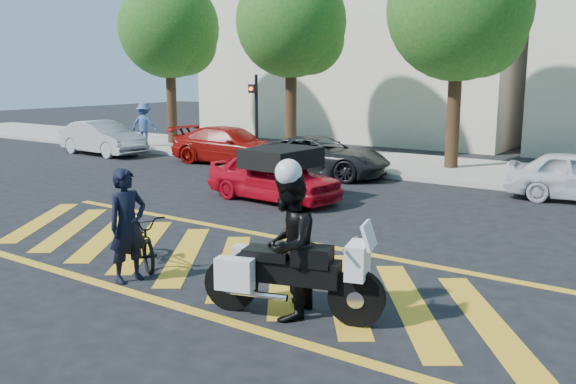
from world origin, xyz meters
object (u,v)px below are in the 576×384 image
Objects in this scene: bicycle at (141,238)px; red_convertible at (274,176)px; police_motorcycle at (289,274)px; officer_bike at (128,226)px; parked_mid_left at (319,156)px; officer_moto at (288,246)px; parked_left at (231,146)px; parked_far_left at (103,138)px.

red_convertible is (-1.29, 5.64, 0.17)m from bicycle.
police_motorcycle is 0.66× the size of red_convertible.
officer_bike is 6.57m from red_convertible.
officer_moto is at bearing -157.50° from parked_mid_left.
parked_mid_left is at bearing -102.60° from parked_left.
parked_mid_left reaches higher than police_motorcycle.
officer_moto is (-0.02, 0.01, 0.39)m from police_motorcycle.
parked_left reaches higher than red_convertible.
officer_bike is 0.39× the size of parked_left.
red_convertible reaches higher than bicycle.
parked_left is (-9.80, 10.48, -0.33)m from officer_moto.
parked_far_left is (-15.74, 9.51, 0.07)m from police_motorcycle.
parked_far_left is at bearing -137.30° from officer_moto.
parked_mid_left is at bearing 19.62° from red_convertible.
officer_bike is 10.65m from parked_mid_left.
officer_moto is 7.66m from red_convertible.
officer_moto reaches higher than parked_far_left.
red_convertible is (-4.68, 6.08, 0.03)m from police_motorcycle.
red_convertible is at bearing -158.59° from officer_moto.
police_motorcycle is 1.24× the size of officer_moto.
bicycle is (-0.49, 0.68, -0.44)m from officer_bike.
parked_left is (5.91, 0.98, -0.01)m from parked_far_left.
police_motorcycle is 0.54× the size of parked_mid_left.
parked_far_left is at bearing 93.46° from parked_left.
parked_far_left is at bearing 85.55° from parked_mid_left.
parked_left is 4.09m from parked_mid_left.
parked_mid_left is (9.97, 0.51, -0.04)m from parked_far_left.
officer_moto is at bearing -117.64° from parked_far_left.
parked_left is at bearing -77.07° from parked_far_left.
parked_left is at bearing 53.65° from red_convertible.
officer_bike is 0.48× the size of red_convertible.
officer_moto is (2.88, 0.25, 0.09)m from officer_bike.
bicycle is at bearing 156.49° from police_motorcycle.
officer_moto is at bearing -68.77° from bicycle.
bicycle is 0.38× the size of parked_left.
bicycle is 3.44m from officer_moto.
officer_bike is 2.90m from officer_moto.
officer_bike is at bearing -115.75° from bicycle.
parked_far_left is (-12.34, 9.07, 0.21)m from bicycle.
officer_bike is 0.94m from bicycle.
officer_bike is 0.40× the size of parked_mid_left.
parked_far_left reaches higher than red_convertible.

